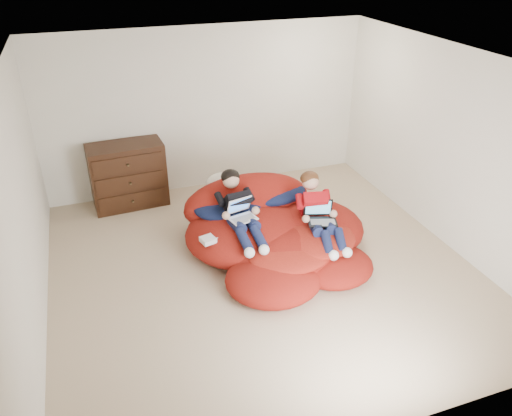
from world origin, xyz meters
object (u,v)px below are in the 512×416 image
(beanbag_pile, at_px, (274,232))
(younger_boy, at_px, (318,209))
(laptop_white, at_px, (241,213))
(laptop_black, at_px, (321,215))
(dresser, at_px, (128,175))
(older_boy, at_px, (239,206))

(beanbag_pile, xyz_separation_m, younger_boy, (0.50, -0.24, 0.37))
(beanbag_pile, height_order, laptop_white, laptop_white)
(beanbag_pile, height_order, younger_boy, younger_boy)
(beanbag_pile, height_order, laptop_black, beanbag_pile)
(laptop_white, bearing_deg, dresser, 122.04)
(laptop_white, bearing_deg, laptop_black, -17.95)
(dresser, bearing_deg, beanbag_pile, -49.16)
(laptop_black, bearing_deg, younger_boy, 90.00)
(dresser, bearing_deg, younger_boy, -44.91)
(dresser, distance_m, older_boy, 2.11)
(beanbag_pile, distance_m, laptop_white, 0.57)
(younger_boy, xyz_separation_m, laptop_white, (-0.93, 0.22, 0.00))
(younger_boy, relative_size, laptop_white, 2.97)
(dresser, height_order, laptop_white, dresser)
(beanbag_pile, relative_size, laptop_black, 5.74)
(laptop_white, bearing_deg, younger_boy, -13.56)
(older_boy, height_order, laptop_white, older_boy)
(younger_boy, bearing_deg, laptop_black, -90.00)
(older_boy, xyz_separation_m, laptop_white, (0.00, -0.11, -0.03))
(younger_boy, bearing_deg, laptop_white, 166.44)
(younger_boy, bearing_deg, beanbag_pile, 154.42)
(younger_boy, xyz_separation_m, laptop_black, (-0.00, -0.08, -0.05))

